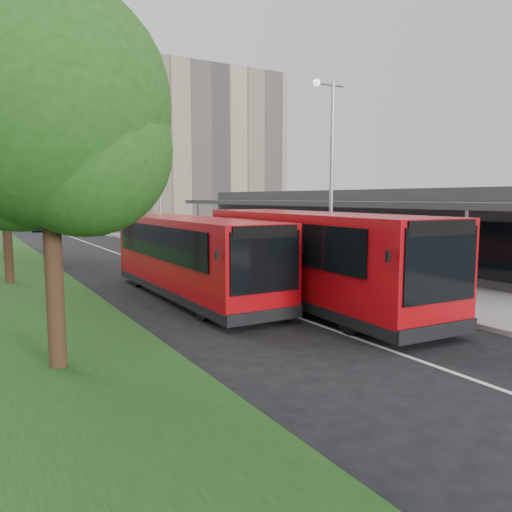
{
  "coord_description": "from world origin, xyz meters",
  "views": [
    {
      "loc": [
        -8.54,
        -13.74,
        3.59
      ],
      "look_at": [
        0.51,
        1.65,
        1.5
      ],
      "focal_mm": 35.0,
      "sensor_mm": 36.0,
      "label": 1
    }
  ],
  "objects_px": {
    "bus_second": "(192,257)",
    "litter_bin": "(251,252)",
    "bus_main": "(312,258)",
    "car_near": "(87,228)",
    "lamp_post_far": "(159,182)",
    "car_far": "(39,226)",
    "tree_near": "(46,121)",
    "lamp_post_near": "(330,169)",
    "tree_mid": "(2,150)",
    "bollard": "(194,239)"
  },
  "relations": [
    {
      "from": "tree_near",
      "to": "lamp_post_near",
      "type": "relative_size",
      "value": 0.99
    },
    {
      "from": "lamp_post_near",
      "to": "car_near",
      "type": "distance_m",
      "value": 36.41
    },
    {
      "from": "tree_mid",
      "to": "car_near",
      "type": "distance_m",
      "value": 30.88
    },
    {
      "from": "lamp_post_near",
      "to": "bus_main",
      "type": "distance_m",
      "value": 4.84
    },
    {
      "from": "tree_near",
      "to": "lamp_post_near",
      "type": "height_order",
      "value": "lamp_post_near"
    },
    {
      "from": "lamp_post_near",
      "to": "bollard",
      "type": "distance_m",
      "value": 17.04
    },
    {
      "from": "bollard",
      "to": "lamp_post_far",
      "type": "bearing_deg",
      "value": 109.64
    },
    {
      "from": "car_near",
      "to": "tree_near",
      "type": "bearing_deg",
      "value": -86.11
    },
    {
      "from": "tree_mid",
      "to": "bollard",
      "type": "distance_m",
      "value": 16.3
    },
    {
      "from": "lamp_post_near",
      "to": "bus_second",
      "type": "height_order",
      "value": "lamp_post_near"
    },
    {
      "from": "tree_near",
      "to": "car_far",
      "type": "xyz_separation_m",
      "value": [
        5.49,
        47.03,
        -4.5
      ]
    },
    {
      "from": "tree_mid",
      "to": "bus_main",
      "type": "relative_size",
      "value": 0.77
    },
    {
      "from": "bus_second",
      "to": "car_near",
      "type": "height_order",
      "value": "bus_second"
    },
    {
      "from": "tree_near",
      "to": "tree_mid",
      "type": "xyz_separation_m",
      "value": [
        -0.0,
        12.0,
        0.42
      ]
    },
    {
      "from": "bus_main",
      "to": "car_far",
      "type": "xyz_separation_m",
      "value": [
        -2.92,
        44.59,
        -1.0
      ]
    },
    {
      "from": "litter_bin",
      "to": "car_near",
      "type": "relative_size",
      "value": 0.25
    },
    {
      "from": "tree_mid",
      "to": "car_far",
      "type": "relative_size",
      "value": 2.39
    },
    {
      "from": "bus_main",
      "to": "lamp_post_far",
      "type": "bearing_deg",
      "value": 86.04
    },
    {
      "from": "tree_mid",
      "to": "car_far",
      "type": "bearing_deg",
      "value": 81.1
    },
    {
      "from": "bus_second",
      "to": "car_far",
      "type": "height_order",
      "value": "bus_second"
    },
    {
      "from": "bus_second",
      "to": "car_far",
      "type": "relative_size",
      "value": 2.85
    },
    {
      "from": "lamp_post_far",
      "to": "bus_second",
      "type": "bearing_deg",
      "value": -106.32
    },
    {
      "from": "tree_near",
      "to": "lamp_post_near",
      "type": "distance_m",
      "value": 12.18
    },
    {
      "from": "bus_main",
      "to": "bus_second",
      "type": "relative_size",
      "value": 1.09
    },
    {
      "from": "tree_near",
      "to": "bus_main",
      "type": "distance_m",
      "value": 9.43
    },
    {
      "from": "lamp_post_far",
      "to": "car_near",
      "type": "height_order",
      "value": "lamp_post_far"
    },
    {
      "from": "tree_mid",
      "to": "bus_second",
      "type": "xyz_separation_m",
      "value": [
        5.46,
        -6.42,
        -4.04
      ]
    },
    {
      "from": "tree_mid",
      "to": "lamp_post_near",
      "type": "xyz_separation_m",
      "value": [
        11.13,
        -7.05,
        -0.79
      ]
    },
    {
      "from": "car_near",
      "to": "lamp_post_near",
      "type": "bearing_deg",
      "value": -70.42
    },
    {
      "from": "tree_mid",
      "to": "car_near",
      "type": "bearing_deg",
      "value": 72.47
    },
    {
      "from": "car_far",
      "to": "tree_mid",
      "type": "bearing_deg",
      "value": -86.78
    },
    {
      "from": "tree_mid",
      "to": "tree_near",
      "type": "bearing_deg",
      "value": -90.0
    },
    {
      "from": "lamp_post_far",
      "to": "car_far",
      "type": "relative_size",
      "value": 2.24
    },
    {
      "from": "lamp_post_far",
      "to": "car_far",
      "type": "distance_m",
      "value": 23.16
    },
    {
      "from": "tree_near",
      "to": "litter_bin",
      "type": "distance_m",
      "value": 19.08
    },
    {
      "from": "tree_near",
      "to": "lamp_post_far",
      "type": "distance_m",
      "value": 27.32
    },
    {
      "from": "car_near",
      "to": "car_far",
      "type": "distance_m",
      "value": 7.02
    },
    {
      "from": "lamp_post_far",
      "to": "tree_mid",
      "type": "bearing_deg",
      "value": -130.68
    },
    {
      "from": "bus_second",
      "to": "bollard",
      "type": "xyz_separation_m",
      "value": [
        6.91,
        15.88,
        -0.78
      ]
    },
    {
      "from": "tree_mid",
      "to": "litter_bin",
      "type": "xyz_separation_m",
      "value": [
        12.51,
        1.67,
        -4.97
      ]
    },
    {
      "from": "lamp_post_far",
      "to": "litter_bin",
      "type": "height_order",
      "value": "lamp_post_far"
    },
    {
      "from": "bus_second",
      "to": "litter_bin",
      "type": "height_order",
      "value": "bus_second"
    },
    {
      "from": "lamp_post_far",
      "to": "litter_bin",
      "type": "bearing_deg",
      "value": -83.01
    },
    {
      "from": "tree_near",
      "to": "bus_second",
      "type": "relative_size",
      "value": 0.77
    },
    {
      "from": "tree_mid",
      "to": "bus_second",
      "type": "height_order",
      "value": "tree_mid"
    },
    {
      "from": "bus_main",
      "to": "car_near",
      "type": "height_order",
      "value": "bus_main"
    },
    {
      "from": "bus_main",
      "to": "car_near",
      "type": "xyz_separation_m",
      "value": [
        0.77,
        38.62,
        -1.06
      ]
    },
    {
      "from": "bollard",
      "to": "car_near",
      "type": "bearing_deg",
      "value": 99.26
    },
    {
      "from": "bus_main",
      "to": "litter_bin",
      "type": "distance_m",
      "value": 11.99
    },
    {
      "from": "litter_bin",
      "to": "car_far",
      "type": "xyz_separation_m",
      "value": [
        -7.02,
        33.37,
        0.05
      ]
    }
  ]
}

